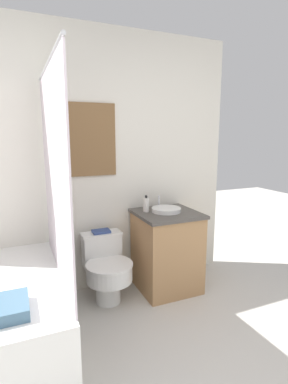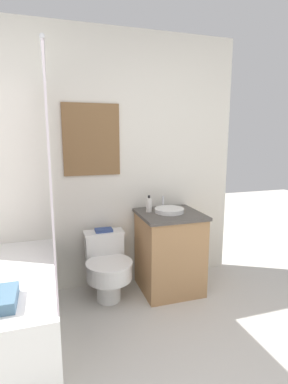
% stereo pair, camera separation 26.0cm
% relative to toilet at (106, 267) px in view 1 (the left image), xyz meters
% --- Properties ---
extents(wall_back, '(3.03, 0.07, 2.50)m').
position_rel_toilet_xyz_m(wall_back, '(-0.10, 0.31, 0.94)').
color(wall_back, silver).
rests_on(wall_back, ground_plane).
extents(shower_area, '(0.67, 1.38, 1.98)m').
position_rel_toilet_xyz_m(shower_area, '(-0.77, -0.40, -0.01)').
color(shower_area, white).
rests_on(shower_area, ground_plane).
extents(toilet, '(0.42, 0.55, 0.61)m').
position_rel_toilet_xyz_m(toilet, '(0.00, 0.00, 0.00)').
color(toilet, white).
rests_on(toilet, ground_plane).
extents(vanity, '(0.59, 0.58, 0.79)m').
position_rel_toilet_xyz_m(vanity, '(0.62, -0.02, 0.07)').
color(vanity, '#AD7F51').
rests_on(vanity, ground_plane).
extents(sink, '(0.28, 0.32, 0.13)m').
position_rel_toilet_xyz_m(sink, '(0.62, 0.01, 0.49)').
color(sink, white).
rests_on(sink, vanity).
extents(soap_bottle, '(0.06, 0.06, 0.16)m').
position_rel_toilet_xyz_m(soap_bottle, '(0.44, 0.08, 0.54)').
color(soap_bottle, silver).
rests_on(soap_bottle, vanity).
extents(book_on_tank, '(0.16, 0.12, 0.02)m').
position_rel_toilet_xyz_m(book_on_tank, '(-0.00, 0.15, 0.30)').
color(book_on_tank, '#33477F').
rests_on(book_on_tank, toilet).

